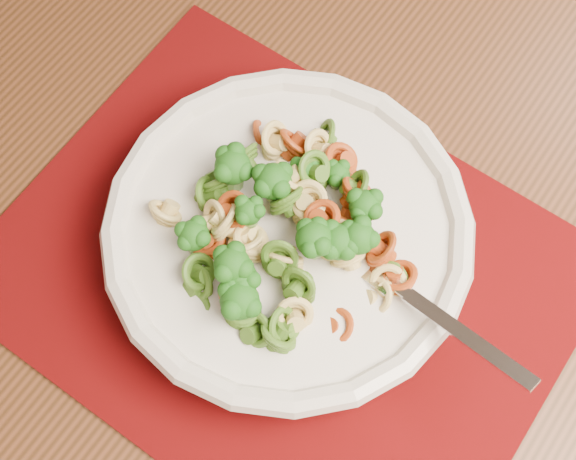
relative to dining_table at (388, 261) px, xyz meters
The scene contains 5 objects.
dining_table is the anchor object (origin of this frame).
placemat 0.15m from the dining_table, 118.73° to the right, with size 0.44×0.34×0.00m, color #530307.
pasta_bowl 0.16m from the dining_table, 128.71° to the right, with size 0.29×0.29×0.05m.
pasta_broccoli_heap 0.18m from the dining_table, 128.71° to the right, with size 0.24×0.24×0.06m, color #F0C676, non-canonical shape.
fork 0.16m from the dining_table, 75.31° to the right, with size 0.19×0.02×0.01m, color silver, non-canonical shape.
Camera 1 is at (-0.44, -0.59, 1.36)m, focal length 50.00 mm.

